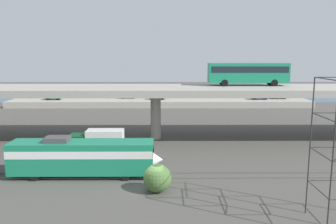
% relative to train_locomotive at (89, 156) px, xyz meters
% --- Properties ---
extents(ground_plane, '(260.00, 260.00, 0.00)m').
position_rel_train_locomotive_xyz_m(ground_plane, '(6.34, -4.00, -2.19)').
color(ground_plane, '#4C4944').
extents(rail_strip_near, '(110.00, 0.12, 0.12)m').
position_rel_train_locomotive_xyz_m(rail_strip_near, '(6.34, -0.76, -2.13)').
color(rail_strip_near, '#59544C').
rests_on(rail_strip_near, ground_plane).
extents(rail_strip_far, '(110.00, 0.12, 0.12)m').
position_rel_train_locomotive_xyz_m(rail_strip_far, '(6.34, 0.76, -2.13)').
color(rail_strip_far, '#59544C').
rests_on(rail_strip_far, ground_plane).
extents(train_locomotive, '(15.55, 3.04, 4.18)m').
position_rel_train_locomotive_xyz_m(train_locomotive, '(0.00, 0.00, 0.00)').
color(train_locomotive, '#197A56').
rests_on(train_locomotive, ground_plane).
extents(highway_overpass, '(96.00, 11.12, 7.79)m').
position_rel_train_locomotive_xyz_m(highway_overpass, '(6.34, 16.00, 4.94)').
color(highway_overpass, '#9E998E').
rests_on(highway_overpass, ground_plane).
extents(transit_bus_on_overpass, '(12.00, 2.68, 3.40)m').
position_rel_train_locomotive_xyz_m(transit_bus_on_overpass, '(20.30, 18.13, 7.66)').
color(transit_bus_on_overpass, '#197A56').
rests_on(transit_bus_on_overpass, highway_overpass).
extents(service_truck_west, '(6.80, 2.46, 3.04)m').
position_rel_train_locomotive_xyz_m(service_truck_west, '(-0.75, 8.43, -0.56)').
color(service_truck_west, '#0C4C26').
rests_on(service_truck_west, ground_plane).
extents(pier_parking_lot, '(73.54, 10.59, 1.51)m').
position_rel_train_locomotive_xyz_m(pier_parking_lot, '(6.34, 51.00, -1.44)').
color(pier_parking_lot, '#9E998E').
rests_on(pier_parking_lot, ground_plane).
extents(parked_car_0, '(4.18, 1.94, 1.50)m').
position_rel_train_locomotive_xyz_m(parked_car_0, '(-1.73, 52.54, 0.09)').
color(parked_car_0, '#B7B7BC').
rests_on(parked_car_0, pier_parking_lot).
extents(parked_car_1, '(4.10, 1.89, 1.50)m').
position_rel_train_locomotive_xyz_m(parked_car_1, '(5.79, 50.50, 0.09)').
color(parked_car_1, '#0C4C26').
rests_on(parked_car_1, pier_parking_lot).
extents(parked_car_2, '(4.06, 1.83, 1.50)m').
position_rel_train_locomotive_xyz_m(parked_car_2, '(-19.89, 50.14, 0.09)').
color(parked_car_2, '#0C4C26').
rests_on(parked_car_2, pier_parking_lot).
extents(parked_car_3, '(4.38, 1.90, 1.50)m').
position_rel_train_locomotive_xyz_m(parked_car_3, '(31.01, 50.47, 0.09)').
color(parked_car_3, navy).
rests_on(parked_car_3, pier_parking_lot).
extents(parked_car_4, '(4.32, 1.83, 1.50)m').
position_rel_train_locomotive_xyz_m(parked_car_4, '(36.26, 51.82, 0.09)').
color(parked_car_4, black).
rests_on(parked_car_4, pier_parking_lot).
extents(harbor_water, '(140.00, 36.00, 0.01)m').
position_rel_train_locomotive_xyz_m(harbor_water, '(6.34, 74.00, -2.19)').
color(harbor_water, '#2D5170').
rests_on(harbor_water, ground_plane).
extents(shrub_right, '(2.58, 2.58, 2.58)m').
position_rel_train_locomotive_xyz_m(shrub_right, '(7.07, -4.13, -0.90)').
color(shrub_right, '#446832').
rests_on(shrub_right, ground_plane).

